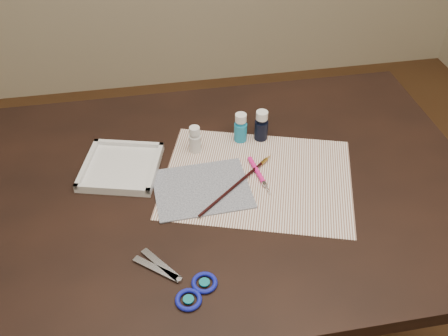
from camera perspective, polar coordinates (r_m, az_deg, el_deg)
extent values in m
cube|color=black|center=(1.54, 0.00, -12.03)|extent=(1.30, 0.90, 0.75)
cube|color=white|center=(1.28, 3.88, -1.13)|extent=(0.56, 0.49, 0.00)
cube|color=#101732|center=(1.24, -2.52, -2.37)|extent=(0.24, 0.20, 0.00)
cylinder|color=silver|center=(1.34, -3.34, 3.29)|extent=(0.04, 0.04, 0.08)
cylinder|color=#1884B1|center=(1.37, 1.91, 4.64)|extent=(0.04, 0.04, 0.09)
cylinder|color=black|center=(1.38, 4.30, 4.86)|extent=(0.05, 0.05, 0.09)
cube|color=silver|center=(1.32, -11.68, 0.16)|extent=(0.23, 0.23, 0.02)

